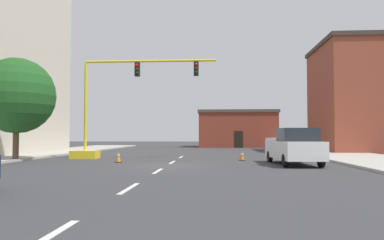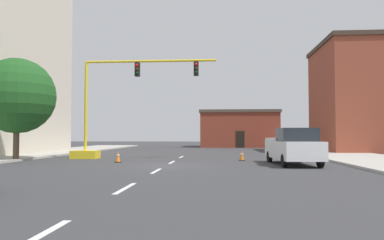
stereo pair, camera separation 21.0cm
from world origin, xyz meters
TOP-DOWN VIEW (x-y plane):
  - ground_plane at (0.00, 0.00)m, footprint 160.00×160.00m
  - sidewalk_left at (-12.50, 8.00)m, footprint 6.00×56.00m
  - sidewalk_right at (12.50, 8.00)m, footprint 6.00×56.00m
  - lane_stripe_seg_0 at (0.00, -14.00)m, footprint 0.16×2.40m
  - lane_stripe_seg_1 at (0.00, -8.50)m, footprint 0.16×2.40m
  - lane_stripe_seg_2 at (0.00, -3.00)m, footprint 0.16×2.40m
  - lane_stripe_seg_3 at (0.00, 2.50)m, footprint 0.16×2.40m
  - lane_stripe_seg_4 at (0.00, 8.00)m, footprint 0.16×2.40m
  - building_brick_center at (5.53, 33.64)m, footprint 10.74×9.09m
  - building_row_right at (18.37, 17.27)m, footprint 11.79×9.73m
  - traffic_signal_gantry at (-5.14, 5.65)m, footprint 9.99×1.20m
  - tree_left_near at (-9.83, 2.75)m, footprint 4.72×4.72m
  - pickup_truck_white at (6.85, 1.13)m, footprint 2.37×5.52m
  - traffic_cone_roadside_a at (-3.20, 2.23)m, footprint 0.36×0.36m
  - traffic_cone_roadside_b at (4.27, 4.35)m, footprint 0.36×0.36m

SIDE VIEW (x-z plane):
  - ground_plane at x=0.00m, z-range 0.00..0.00m
  - lane_stripe_seg_0 at x=0.00m, z-range 0.00..0.01m
  - lane_stripe_seg_1 at x=0.00m, z-range 0.00..0.01m
  - lane_stripe_seg_2 at x=0.00m, z-range 0.00..0.01m
  - lane_stripe_seg_3 at x=0.00m, z-range 0.00..0.01m
  - lane_stripe_seg_4 at x=0.00m, z-range 0.00..0.01m
  - sidewalk_left at x=-12.50m, z-range 0.00..0.14m
  - sidewalk_right at x=12.50m, z-range 0.00..0.14m
  - traffic_cone_roadside_b at x=4.27m, z-range -0.01..0.63m
  - traffic_cone_roadside_a at x=-3.20m, z-range -0.01..0.66m
  - pickup_truck_white at x=6.85m, z-range -0.02..1.97m
  - traffic_signal_gantry at x=-5.14m, z-range -1.12..5.71m
  - building_brick_center at x=5.53m, z-range 0.01..5.04m
  - tree_left_near at x=-9.83m, z-range 0.86..7.31m
  - building_row_right at x=18.37m, z-range 0.01..10.53m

